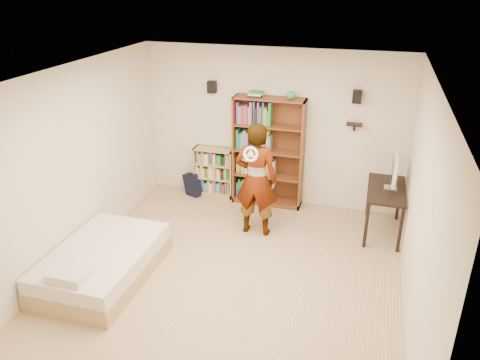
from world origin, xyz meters
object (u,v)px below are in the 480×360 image
object	(u,v)px
computer_desk	(384,211)
daybed	(102,259)
person	(256,180)
tall_bookshelf	(268,153)
low_bookshelf	(214,172)

from	to	relation	value
computer_desk	daybed	size ratio (longest dim) A/B	0.61
computer_desk	person	size ratio (longest dim) A/B	0.63
tall_bookshelf	daybed	size ratio (longest dim) A/B	1.04
tall_bookshelf	computer_desk	distance (m)	2.12
daybed	person	distance (m)	2.48
low_bookshelf	computer_desk	bearing A→B (deg)	-10.62
low_bookshelf	computer_desk	size ratio (longest dim) A/B	0.81
tall_bookshelf	daybed	world-z (taller)	tall_bookshelf
low_bookshelf	daybed	distance (m)	2.90
low_bookshelf	daybed	bearing A→B (deg)	-101.95
daybed	person	size ratio (longest dim) A/B	1.02
computer_desk	person	bearing A→B (deg)	-164.33
tall_bookshelf	computer_desk	bearing A→B (deg)	-14.72
tall_bookshelf	daybed	bearing A→B (deg)	-119.85
tall_bookshelf	person	world-z (taller)	tall_bookshelf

